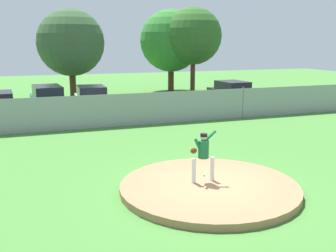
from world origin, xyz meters
TOP-DOWN VIEW (x-y plane):
  - ground_plane at (0.00, 6.00)m, footprint 80.00×80.00m
  - asphalt_strip at (0.00, 14.50)m, footprint 44.00×7.00m
  - pitchers_mound at (0.00, 0.00)m, footprint 5.37×5.37m
  - pitcher_youth at (-0.10, 0.27)m, footprint 0.81×0.32m
  - baseball at (0.15, 0.72)m, footprint 0.07×0.07m
  - chainlink_fence at (-0.00, 10.00)m, footprint 34.52×0.07m
  - parked_car_charcoal at (8.76, 14.70)m, footprint 2.15×4.31m
  - parked_car_white at (-1.27, 14.56)m, footprint 1.92×4.06m
  - parked_car_teal at (-3.89, 14.88)m, footprint 2.08×4.89m
  - traffic_cone_orange at (4.90, 12.61)m, footprint 0.40×0.40m
  - tree_broad_left at (-1.62, 21.91)m, footprint 5.22×5.22m
  - tree_broad_right at (7.32, 23.63)m, footprint 5.52×5.52m
  - tree_bushy_near at (8.65, 21.72)m, footprint 4.89×4.89m

SIDE VIEW (x-z plane):
  - ground_plane at x=0.00m, z-range 0.00..0.00m
  - asphalt_strip at x=0.00m, z-range 0.00..0.01m
  - pitchers_mound at x=0.00m, z-range 0.00..0.21m
  - baseball at x=0.15m, z-range 0.21..0.29m
  - traffic_cone_orange at x=4.90m, z-range -0.01..0.54m
  - parked_car_charcoal at x=8.76m, z-range -0.04..1.64m
  - parked_car_white at x=-1.27m, z-range -0.05..1.66m
  - parked_car_teal at x=-3.89m, z-range -0.04..1.74m
  - chainlink_fence at x=0.00m, z-range -0.05..1.79m
  - pitcher_youth at x=-0.10m, z-range 0.34..1.94m
  - tree_broad_left at x=-1.62m, z-range 0.86..7.84m
  - tree_broad_right at x=7.32m, z-range 0.87..8.15m
  - tree_bushy_near at x=8.65m, z-range 1.22..8.58m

